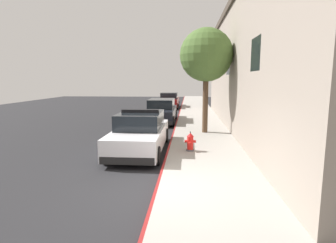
# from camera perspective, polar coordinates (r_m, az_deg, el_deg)

# --- Properties ---
(ground_plane) EXTENTS (33.24, 60.00, 0.20)m
(ground_plane) POSITION_cam_1_polar(r_m,az_deg,el_deg) (17.70, -13.07, -1.14)
(ground_plane) COLOR #232326
(sidewalk_pavement) EXTENTS (2.91, 60.00, 0.13)m
(sidewalk_pavement) POSITION_cam_1_polar(r_m,az_deg,el_deg) (16.87, 6.74, -0.87)
(sidewalk_pavement) COLOR #9E9991
(sidewalk_pavement) RESTS_ON ground
(curb_painted_edge) EXTENTS (0.08, 60.00, 0.13)m
(curb_painted_edge) POSITION_cam_1_polar(r_m,az_deg,el_deg) (16.88, 1.66, -0.81)
(curb_painted_edge) COLOR maroon
(curb_painted_edge) RESTS_ON ground
(storefront_building) EXTENTS (7.95, 23.07, 7.05)m
(storefront_building) POSITION_cam_1_polar(r_m,az_deg,el_deg) (16.91, 25.67, 10.16)
(storefront_building) COLOR gray
(storefront_building) RESTS_ON ground
(police_cruiser) EXTENTS (1.94, 4.84, 1.68)m
(police_cruiser) POSITION_cam_1_polar(r_m,az_deg,el_deg) (10.98, -5.78, -2.40)
(police_cruiser) COLOR white
(police_cruiser) RESTS_ON ground
(parked_car_silver_ahead) EXTENTS (1.94, 4.84, 1.56)m
(parked_car_silver_ahead) POSITION_cam_1_polar(r_m,az_deg,el_deg) (18.52, -1.41, 2.13)
(parked_car_silver_ahead) COLOR black
(parked_car_silver_ahead) RESTS_ON ground
(parked_car_dark_far) EXTENTS (1.94, 4.84, 1.56)m
(parked_car_dark_far) POSITION_cam_1_polar(r_m,az_deg,el_deg) (28.18, 0.27, 4.38)
(parked_car_dark_far) COLOR maroon
(parked_car_dark_far) RESTS_ON ground
(fire_hydrant) EXTENTS (0.44, 0.40, 0.76)m
(fire_hydrant) POSITION_cam_1_polar(r_m,az_deg,el_deg) (10.58, 4.66, -4.25)
(fire_hydrant) COLOR #4C4C51
(fire_hydrant) RESTS_ON sidewalk_pavement
(street_tree) EXTENTS (2.68, 2.68, 5.29)m
(street_tree) POSITION_cam_1_polar(r_m,az_deg,el_deg) (14.28, 7.98, 13.46)
(street_tree) COLOR brown
(street_tree) RESTS_ON sidewalk_pavement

